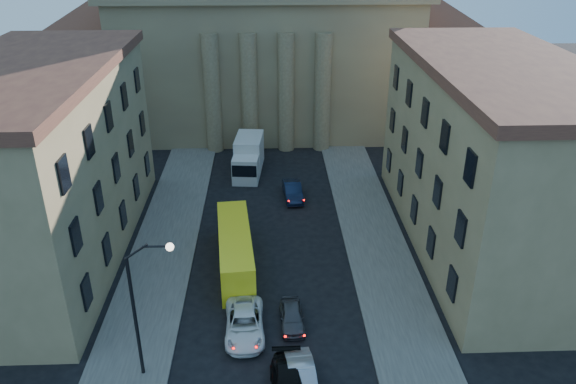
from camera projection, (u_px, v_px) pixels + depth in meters
name	position (u px, v px, depth m)	size (l,w,h in m)	color
sidewalk_left	(156.00, 275.00, 41.43)	(5.00, 60.00, 0.15)	#4F4C48
sidewalk_right	(384.00, 270.00, 42.01)	(5.00, 60.00, 0.15)	#4F4C48
church	(266.00, 23.00, 70.10)	(68.02, 28.76, 36.60)	#756148
building_left	(39.00, 164.00, 41.48)	(11.60, 26.60, 14.70)	tan
building_right	(492.00, 157.00, 42.64)	(11.60, 26.60, 14.70)	tan
street_lamp	(143.00, 300.00, 30.21)	(2.62, 0.44, 8.83)	black
car_right_near	(302.00, 378.00, 31.29)	(1.52, 4.35, 1.43)	#A9ABB1
car_left_mid	(245.00, 324.00, 35.45)	(2.43, 5.27, 1.47)	white
car_right_far	(292.00, 316.00, 36.25)	(1.50, 3.73, 1.27)	#434347
car_right_distant	(293.00, 191.00, 52.54)	(1.57, 4.50, 1.48)	black
city_bus	(235.00, 248.00, 41.95)	(3.29, 10.45, 2.90)	yellow
box_truck	(248.00, 157.00, 57.35)	(3.17, 6.79, 3.62)	silver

